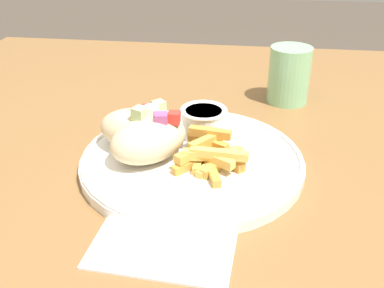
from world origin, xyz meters
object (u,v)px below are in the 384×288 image
Objects in this scene: water_glass at (289,78)px; fries_pile at (211,154)px; plate at (192,160)px; sauce_ramekin at (204,121)px; pita_sandwich_far at (141,130)px; pita_sandwich_near at (149,139)px.

fries_pile is at bearing -113.60° from water_glass.
fries_pile is 1.06× the size of water_glass.
water_glass reaches higher than plate.
fries_pile is 0.28m from water_glass.
pita_sandwich_far is at bearing -147.10° from sauce_ramekin.
sauce_ramekin is at bearing 2.81° from pita_sandwich_near.
pita_sandwich_far reaches higher than fries_pile.
sauce_ramekin is 0.22m from water_glass.
water_glass is at bearing 60.64° from plate.
water_glass is at bearing 66.40° from fries_pile.
pita_sandwich_near is 0.08m from fries_pile.
water_glass is (0.11, 0.25, 0.02)m from fries_pile.
pita_sandwich_far is at bearing 78.66° from pita_sandwich_near.
pita_sandwich_far is (-0.02, 0.02, 0.00)m from pita_sandwich_near.
pita_sandwich_near is 1.00× the size of pita_sandwich_far.
fries_pile is 0.08m from sauce_ramekin.
plate is at bearing 157.79° from fries_pile.
fries_pile is 1.54× the size of sauce_ramekin.
plate is at bearing -37.11° from pita_sandwich_near.
pita_sandwich_near reaches higher than fries_pile.
pita_sandwich_far is 1.93× the size of sauce_ramekin.
plate is at bearing -119.36° from water_glass.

